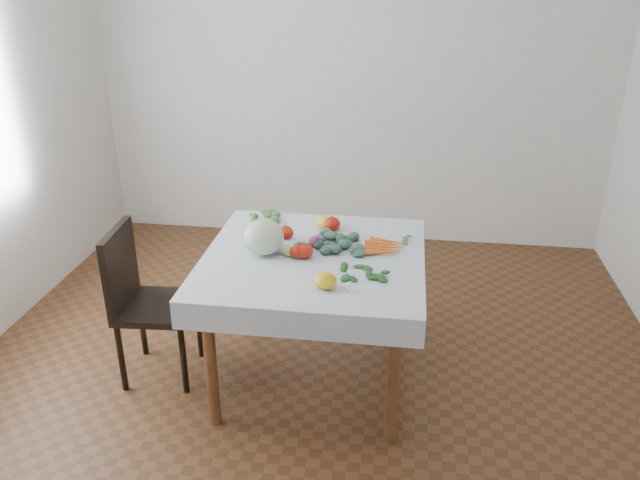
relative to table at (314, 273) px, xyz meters
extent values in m
plane|color=brown|center=(0.00, 0.00, -0.65)|extent=(4.00, 4.00, 0.00)
cube|color=silver|center=(0.00, 2.00, 0.70)|extent=(4.00, 0.04, 2.70)
cube|color=brown|center=(0.00, 0.00, 0.08)|extent=(1.00, 1.00, 0.04)
cylinder|color=brown|center=(-0.44, -0.44, -0.30)|extent=(0.06, 0.06, 0.71)
cylinder|color=brown|center=(0.44, -0.44, -0.30)|extent=(0.06, 0.06, 0.71)
cylinder|color=brown|center=(-0.44, 0.44, -0.30)|extent=(0.06, 0.06, 0.71)
cylinder|color=brown|center=(0.44, 0.44, -0.30)|extent=(0.06, 0.06, 0.71)
cube|color=white|center=(0.00, 0.00, 0.10)|extent=(1.12, 1.12, 0.01)
cube|color=black|center=(-0.85, -0.07, -0.23)|extent=(0.42, 0.42, 0.04)
cube|color=black|center=(-1.02, -0.08, 0.00)|extent=(0.07, 0.40, 0.43)
cylinder|color=black|center=(-1.00, -0.25, -0.45)|extent=(0.03, 0.03, 0.40)
cylinder|color=black|center=(-0.67, -0.23, -0.45)|extent=(0.03, 0.03, 0.40)
cylinder|color=black|center=(-1.03, 0.09, -0.45)|extent=(0.03, 0.03, 0.40)
cylinder|color=black|center=(-0.69, 0.11, -0.45)|extent=(0.03, 0.03, 0.40)
ellipsoid|color=beige|center=(-0.26, -0.01, 0.19)|extent=(0.26, 0.26, 0.18)
ellipsoid|color=#AF1B0B|center=(0.05, 0.33, 0.14)|extent=(0.12, 0.12, 0.08)
ellipsoid|color=#AF1B0B|center=(-0.08, -0.03, 0.13)|extent=(0.08, 0.08, 0.06)
ellipsoid|color=#AF1B0B|center=(-0.18, 0.19, 0.14)|extent=(0.11, 0.11, 0.07)
ellipsoid|color=#AF1B0B|center=(-0.04, -0.03, 0.14)|extent=(0.11, 0.11, 0.08)
ellipsoid|color=#F1AC19|center=(0.01, 0.36, 0.14)|extent=(0.11, 0.11, 0.07)
ellipsoid|color=#F1AC19|center=(0.10, -0.34, 0.14)|extent=(0.13, 0.13, 0.07)
ellipsoid|color=#601B42|center=(0.00, 0.10, 0.13)|extent=(0.07, 0.07, 0.06)
ellipsoid|color=#601B42|center=(-0.08, 0.02, 0.13)|extent=(0.09, 0.09, 0.06)
ellipsoid|color=#C3CF77|center=(-0.09, -0.01, 0.12)|extent=(0.04, 0.04, 0.04)
ellipsoid|color=#C3CF77|center=(-0.11, 0.00, 0.12)|extent=(0.04, 0.04, 0.04)
ellipsoid|color=#C3CF77|center=(-0.09, -0.04, 0.12)|extent=(0.04, 0.04, 0.04)
ellipsoid|color=#C3CF77|center=(-0.07, 0.02, 0.12)|extent=(0.04, 0.04, 0.04)
ellipsoid|color=#C3CF77|center=(-0.15, -0.02, 0.12)|extent=(0.04, 0.04, 0.04)
cone|color=#FE5E1C|center=(0.36, 0.19, 0.12)|extent=(0.21, 0.07, 0.03)
cone|color=#FE5E1C|center=(0.36, 0.16, 0.12)|extent=(0.21, 0.05, 0.03)
cone|color=#FE5E1C|center=(0.36, 0.12, 0.12)|extent=(0.21, 0.03, 0.03)
cone|color=#FE5E1C|center=(0.36, 0.09, 0.12)|extent=(0.21, 0.05, 0.03)
cone|color=#FE5E1C|center=(0.36, 0.06, 0.12)|extent=(0.21, 0.07, 0.03)
ellipsoid|color=#375A48|center=(0.13, 0.14, 0.12)|extent=(0.06, 0.06, 0.04)
ellipsoid|color=#375A48|center=(0.08, 0.14, 0.12)|extent=(0.06, 0.06, 0.04)
ellipsoid|color=#375A48|center=(0.12, 0.10, 0.12)|extent=(0.06, 0.06, 0.04)
ellipsoid|color=#375A48|center=(0.12, 0.17, 0.12)|extent=(0.06, 0.06, 0.04)
ellipsoid|color=#375A48|center=(0.06, 0.11, 0.12)|extent=(0.06, 0.06, 0.04)
ellipsoid|color=#375A48|center=(0.17, 0.12, 0.12)|extent=(0.06, 0.06, 0.04)
ellipsoid|color=#375A48|center=(0.06, 0.18, 0.12)|extent=(0.06, 0.06, 0.04)
ellipsoid|color=#375A48|center=(0.10, 0.07, 0.12)|extent=(0.06, 0.06, 0.04)
ellipsoid|color=#375A48|center=(0.17, 0.18, 0.12)|extent=(0.06, 0.06, 0.04)
ellipsoid|color=#375A48|center=(0.01, 0.13, 0.12)|extent=(0.06, 0.06, 0.04)
ellipsoid|color=#375A48|center=(0.18, 0.07, 0.12)|extent=(0.06, 0.06, 0.04)
ellipsoid|color=#375A48|center=(0.10, 0.22, 0.12)|extent=(0.06, 0.06, 0.04)
ellipsoid|color=#375A48|center=(0.03, 0.06, 0.12)|extent=(0.06, 0.06, 0.04)
ellipsoid|color=#375A48|center=(0.23, 0.15, 0.12)|extent=(0.06, 0.06, 0.04)
ellipsoid|color=#375A48|center=(-0.01, 0.19, 0.12)|extent=(0.06, 0.06, 0.04)
ellipsoid|color=#375A48|center=(0.14, 0.02, 0.12)|extent=(0.06, 0.06, 0.04)
ellipsoid|color=#184E19|center=(0.27, -0.16, 0.11)|extent=(0.06, 0.04, 0.01)
ellipsoid|color=#184E19|center=(0.24, -0.15, 0.11)|extent=(0.06, 0.04, 0.01)
ellipsoid|color=#184E19|center=(0.26, -0.19, 0.11)|extent=(0.06, 0.04, 0.01)
ellipsoid|color=#184E19|center=(0.28, -0.14, 0.11)|extent=(0.06, 0.04, 0.01)
ellipsoid|color=#184E19|center=(0.21, -0.17, 0.11)|extent=(0.06, 0.04, 0.01)
ellipsoid|color=#184E19|center=(0.30, -0.18, 0.11)|extent=(0.06, 0.04, 0.01)
ellipsoid|color=#184E19|center=(0.24, -0.12, 0.11)|extent=(0.06, 0.04, 0.01)
ellipsoid|color=#184E19|center=(0.23, -0.21, 0.11)|extent=(0.06, 0.04, 0.01)
ellipsoid|color=#184E19|center=(0.32, -0.14, 0.11)|extent=(0.06, 0.04, 0.01)
ellipsoid|color=#184E19|center=(0.18, -0.14, 0.11)|extent=(0.06, 0.04, 0.01)
ellipsoid|color=#184E19|center=(0.30, -0.23, 0.11)|extent=(0.06, 0.04, 0.01)
ellipsoid|color=#184E19|center=(0.28, -0.09, 0.11)|extent=(0.06, 0.04, 0.01)
ellipsoid|color=#184E19|center=(0.17, -0.21, 0.11)|extent=(0.06, 0.04, 0.01)
ellipsoid|color=#184E19|center=(0.36, -0.18, 0.11)|extent=(0.06, 0.04, 0.01)
ellipsoid|color=#184E19|center=(0.19, -0.09, 0.11)|extent=(0.06, 0.04, 0.01)
ellipsoid|color=#184E19|center=(0.25, -0.26, 0.11)|extent=(0.06, 0.04, 0.01)
ellipsoid|color=#4C823C|center=(-0.32, 0.46, 0.11)|extent=(0.05, 0.05, 0.02)
ellipsoid|color=#4C823C|center=(-0.35, 0.48, 0.11)|extent=(0.05, 0.05, 0.02)
ellipsoid|color=#4C823C|center=(-0.34, 0.44, 0.11)|extent=(0.05, 0.05, 0.02)
ellipsoid|color=#4C823C|center=(-0.31, 0.49, 0.11)|extent=(0.05, 0.05, 0.02)
ellipsoid|color=#4C823C|center=(-0.39, 0.46, 0.11)|extent=(0.05, 0.05, 0.02)
ellipsoid|color=#4C823C|center=(-0.29, 0.43, 0.11)|extent=(0.05, 0.05, 0.02)
ellipsoid|color=#4C823C|center=(-0.34, 0.52, 0.11)|extent=(0.05, 0.05, 0.02)
ellipsoid|color=#4C823C|center=(-0.38, 0.41, 0.11)|extent=(0.05, 0.05, 0.02)
ellipsoid|color=#4C823C|center=(-0.26, 0.48, 0.11)|extent=(0.05, 0.05, 0.02)
ellipsoid|color=#4C823C|center=(-0.41, 0.50, 0.11)|extent=(0.05, 0.05, 0.02)
ellipsoid|color=#4C823C|center=(-0.31, 0.38, 0.11)|extent=(0.05, 0.05, 0.02)
camera|label=1|loc=(0.43, -2.85, 1.48)|focal=35.00mm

